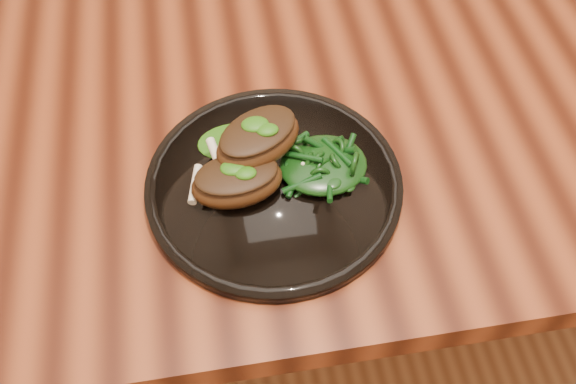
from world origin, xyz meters
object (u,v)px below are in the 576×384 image
object	(u,v)px
desk	(358,100)
plate	(274,184)
greens_heap	(323,161)
lamb_chop_front	(236,180)

from	to	relation	value
desk	plate	xyz separation A→B (m)	(-0.15, -0.20, 0.09)
desk	greens_heap	world-z (taller)	greens_heap
desk	plate	size ratio (longest dim) A/B	5.51
plate	lamb_chop_front	size ratio (longest dim) A/B	2.64
desk	plate	bearing A→B (deg)	-127.37
plate	greens_heap	size ratio (longest dim) A/B	2.90
plate	greens_heap	world-z (taller)	greens_heap
lamb_chop_front	greens_heap	xyz separation A→B (m)	(0.10, 0.02, -0.01)
desk	lamb_chop_front	size ratio (longest dim) A/B	14.58
lamb_chop_front	greens_heap	world-z (taller)	lamb_chop_front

